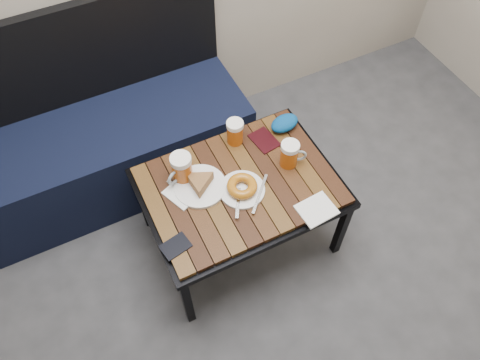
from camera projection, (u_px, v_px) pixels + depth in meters
name	position (u px, v px, depth m)	size (l,w,h in m)	color
room_shell	(323.00, 41.00, 0.58)	(4.00, 4.00, 4.00)	gray
bench	(109.00, 146.00, 2.38)	(1.40, 0.50, 0.95)	black
cafe_table	(240.00, 189.00, 2.05)	(0.84, 0.62, 0.47)	black
beer_mug_left	(181.00, 169.00, 1.97)	(0.14, 0.11, 0.14)	#AD4B0D
beer_mug_centre	(235.00, 132.00, 2.10)	(0.12, 0.10, 0.12)	#AD4B0D
beer_mug_right	(290.00, 154.00, 2.02)	(0.12, 0.10, 0.13)	#AD4B0D
plate_pie	(200.00, 184.00, 1.98)	(0.22, 0.22, 0.06)	white
plate_bagel	(242.00, 188.00, 1.97)	(0.23, 0.23, 0.05)	white
napkin_left	(184.00, 192.00, 1.98)	(0.18, 0.18, 0.01)	white
napkin_right	(317.00, 210.00, 1.93)	(0.16, 0.14, 0.01)	white
passport_navy	(176.00, 246.00, 1.84)	(0.08, 0.11, 0.01)	black
passport_burgundy	(264.00, 140.00, 2.14)	(0.10, 0.13, 0.01)	black
knit_pouch	(284.00, 123.00, 2.17)	(0.14, 0.09, 0.06)	navy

